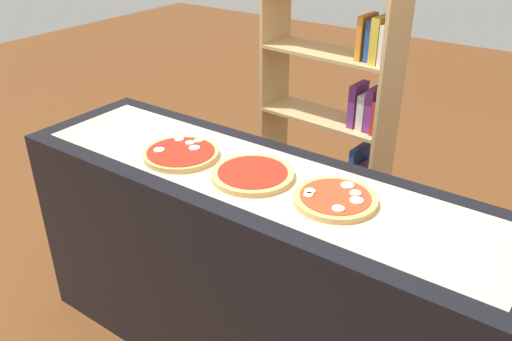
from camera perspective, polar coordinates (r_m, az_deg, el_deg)
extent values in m
cube|color=black|center=(2.21, 0.00, -11.09)|extent=(2.03, 0.58, 0.92)
cube|color=beige|center=(1.95, 0.00, -0.49)|extent=(1.87, 0.43, 0.00)
cylinder|color=tan|center=(2.10, -8.12, 1.76)|extent=(0.30, 0.30, 0.02)
cylinder|color=#AD2314|center=(2.09, -8.15, 2.06)|extent=(0.27, 0.27, 0.00)
cylinder|color=#EFE5CC|center=(2.17, -6.26, 3.26)|extent=(0.04, 0.04, 0.00)
cylinder|color=#EFE5CC|center=(2.11, -10.45, 2.21)|extent=(0.04, 0.04, 0.00)
cylinder|color=#EFE5CC|center=(2.10, -6.77, 2.41)|extent=(0.04, 0.04, 0.00)
cylinder|color=#EFE5CC|center=(2.19, -8.32, 3.38)|extent=(0.04, 0.04, 0.00)
cylinder|color=#EFE5CC|center=(2.15, -7.17, 2.99)|extent=(0.04, 0.04, 0.00)
cylinder|color=tan|center=(1.93, -0.37, -0.45)|extent=(0.31, 0.31, 0.02)
cylinder|color=#AD2314|center=(1.92, -0.37, -0.14)|extent=(0.26, 0.26, 0.00)
cylinder|color=tan|center=(1.80, 8.56, -3.10)|extent=(0.28, 0.28, 0.02)
cylinder|color=red|center=(1.79, 8.58, -2.77)|extent=(0.24, 0.24, 0.00)
cylinder|color=#EFE5CC|center=(1.72, 8.90, -4.09)|extent=(0.04, 0.04, 0.00)
cylinder|color=#EFE5CC|center=(1.86, 9.87, -1.59)|extent=(0.05, 0.05, 0.00)
cylinder|color=#EFE5CC|center=(1.78, 5.69, -2.62)|extent=(0.03, 0.03, 0.00)
cylinder|color=#EFE5CC|center=(1.77, 10.83, -3.20)|extent=(0.05, 0.05, 0.00)
cylinder|color=#EFE5CC|center=(1.80, 5.86, -2.22)|extent=(0.04, 0.04, 0.00)
cylinder|color=#EFE5CC|center=(1.81, 10.71, -2.41)|extent=(0.04, 0.04, 0.00)
cube|color=tan|center=(2.81, 13.81, 3.81)|extent=(0.04, 0.26, 1.48)
cube|color=tan|center=(3.16, 1.99, 7.37)|extent=(0.04, 0.26, 1.48)
cube|color=tan|center=(3.32, 6.78, -6.00)|extent=(0.72, 0.31, 0.02)
cube|color=#753384|center=(3.14, 11.84, -6.67)|extent=(0.05, 0.20, 0.16)
cube|color=#B22823|center=(3.13, 11.12, -5.63)|extent=(0.06, 0.21, 0.26)
cube|color=gold|center=(3.14, 10.50, -5.43)|extent=(0.04, 0.19, 0.25)
cube|color=#47423D|center=(3.17, 9.75, -5.36)|extent=(0.06, 0.20, 0.22)
cube|color=gold|center=(3.18, 9.10, -5.01)|extent=(0.04, 0.15, 0.24)
cube|color=#2D753D|center=(3.20, 8.44, -4.70)|extent=(0.06, 0.21, 0.24)
cube|color=#B22823|center=(3.23, 7.68, -4.56)|extent=(0.05, 0.17, 0.22)
cube|color=tan|center=(3.13, 7.15, -0.46)|extent=(0.72, 0.31, 0.02)
cube|color=#47423D|center=(2.94, 12.61, -0.59)|extent=(0.04, 0.15, 0.19)
cube|color=#753384|center=(2.97, 11.73, -0.57)|extent=(0.06, 0.19, 0.16)
cube|color=#234799|center=(2.96, 11.04, 0.45)|extent=(0.04, 0.19, 0.25)
cube|color=tan|center=(2.97, 7.57, 5.72)|extent=(0.72, 0.31, 0.02)
cube|color=#B22823|center=(2.79, 13.40, 5.86)|extent=(0.04, 0.17, 0.18)
cube|color=#753384|center=(2.80, 12.71, 6.55)|extent=(0.05, 0.15, 0.23)
cube|color=silver|center=(2.82, 11.87, 6.40)|extent=(0.05, 0.15, 0.19)
cube|color=#753384|center=(2.84, 10.96, 7.05)|extent=(0.05, 0.15, 0.23)
cube|color=tan|center=(2.85, 8.03, 12.50)|extent=(0.72, 0.31, 0.02)
cube|color=silver|center=(2.67, 14.32, 13.24)|extent=(0.04, 0.20, 0.20)
cube|color=gold|center=(2.69, 13.59, 13.70)|extent=(0.06, 0.20, 0.22)
cube|color=#234799|center=(2.71, 12.73, 13.66)|extent=(0.04, 0.15, 0.20)
cube|color=orange|center=(2.73, 11.87, 14.01)|extent=(0.04, 0.16, 0.22)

